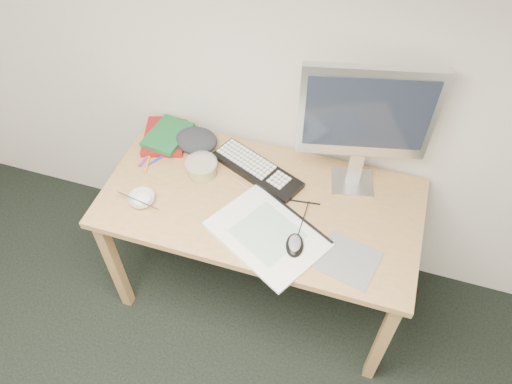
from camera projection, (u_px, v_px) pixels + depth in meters
The scene contains 18 objects.
desk at pixel (260, 212), 2.26m from camera, with size 1.40×0.70×0.75m.
mousepad at pixel (348, 260), 1.99m from camera, with size 0.23×0.21×0.00m, color slate.
sketchpad at pixel (267, 234), 2.07m from camera, with size 0.46×0.33×0.01m, color white.
keyboard at pixel (257, 170), 2.30m from camera, with size 0.45×0.14×0.03m, color black.
monitor at pixel (366, 117), 1.96m from camera, with size 0.53×0.20×0.63m.
mouse at pixel (295, 243), 2.01m from camera, with size 0.07×0.12×0.04m, color black.
rice_bowl at pixel (142, 199), 2.18m from camera, with size 0.11×0.11×0.04m, color white.
chopsticks at pixel (138, 201), 2.14m from camera, with size 0.02×0.02×0.21m, color silver.
fruit_tub at pixel (202, 168), 2.27m from camera, with size 0.15×0.15×0.07m, color #ECE253.
book_red at pixel (165, 136), 2.44m from camera, with size 0.20×0.26×0.03m, color maroon.
book_green at pixel (168, 135), 2.41m from camera, with size 0.17×0.23×0.02m, color #175C2C.
cloth_lump at pixel (196, 141), 2.39m from camera, with size 0.17×0.14×0.07m, color #25272D.
pencil_pink at pixel (249, 189), 2.23m from camera, with size 0.01×0.01×0.20m, color pink.
pencil_tan at pixel (276, 192), 2.22m from camera, with size 0.01×0.01×0.18m, color #A37A56.
pencil_black at pixel (298, 201), 2.19m from camera, with size 0.01×0.01×0.19m, color black.
marker_blue at pixel (156, 160), 2.35m from camera, with size 0.01×0.01×0.12m, color #2037AE.
marker_orange at pixel (148, 163), 2.34m from camera, with size 0.01×0.01×0.13m, color orange.
marker_purple at pixel (147, 156), 2.36m from camera, with size 0.01×0.01×0.14m, color purple.
Camera 1 is at (0.58, 0.10, 2.45)m, focal length 35.00 mm.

